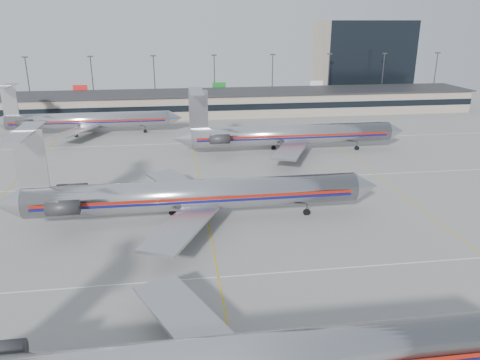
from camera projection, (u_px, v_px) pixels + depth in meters
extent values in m
plane|color=gray|center=(230.00, 339.00, 38.85)|extent=(260.00, 260.00, 0.00)
cube|color=silver|center=(218.00, 277.00, 48.21)|extent=(160.00, 0.15, 0.02)
cube|color=gray|center=(187.00, 104.00, 129.62)|extent=(160.00, 16.00, 6.00)
cube|color=black|center=(188.00, 109.00, 121.98)|extent=(160.00, 0.20, 1.60)
cube|color=#2D2D30|center=(187.00, 93.00, 128.62)|extent=(162.00, 17.00, 0.30)
cylinder|color=#38383D|center=(29.00, 84.00, 135.23)|extent=(0.30, 0.30, 15.00)
cube|color=#2D2D30|center=(25.00, 57.00, 132.76)|extent=(1.60, 0.40, 0.35)
cylinder|color=#38383D|center=(93.00, 83.00, 137.65)|extent=(0.30, 0.30, 15.00)
cube|color=#2D2D30|center=(90.00, 56.00, 135.18)|extent=(1.60, 0.40, 0.35)
cylinder|color=#38383D|center=(155.00, 82.00, 140.06)|extent=(0.30, 0.30, 15.00)
cube|color=#2D2D30|center=(153.00, 56.00, 137.59)|extent=(1.60, 0.40, 0.35)
cylinder|color=#38383D|center=(214.00, 81.00, 142.48)|extent=(0.30, 0.30, 15.00)
cube|color=#2D2D30|center=(214.00, 55.00, 140.01)|extent=(1.60, 0.40, 0.35)
cylinder|color=#38383D|center=(272.00, 80.00, 144.89)|extent=(0.30, 0.30, 15.00)
cube|color=#2D2D30|center=(273.00, 55.00, 142.42)|extent=(1.60, 0.40, 0.35)
cylinder|color=#38383D|center=(328.00, 79.00, 147.31)|extent=(0.30, 0.30, 15.00)
cube|color=#2D2D30|center=(330.00, 54.00, 144.84)|extent=(1.60, 0.40, 0.35)
cylinder|color=#38383D|center=(382.00, 78.00, 149.72)|extent=(0.30, 0.30, 15.00)
cube|color=#2D2D30|center=(385.00, 53.00, 147.25)|extent=(1.60, 0.40, 0.35)
cylinder|color=#38383D|center=(435.00, 77.00, 152.14)|extent=(0.30, 0.30, 15.00)
cube|color=#2D2D30|center=(438.00, 53.00, 149.67)|extent=(1.60, 0.40, 0.35)
cube|color=tan|center=(361.00, 58.00, 162.94)|extent=(30.00, 20.00, 25.00)
cube|color=#AAAAAF|center=(186.00, 317.00, 37.65)|extent=(9.18, 13.38, 0.32)
cylinder|color=#B7B7BC|center=(196.00, 195.00, 60.43)|extent=(42.53, 3.93, 3.93)
cone|color=#B7B7BC|center=(365.00, 186.00, 63.52)|extent=(3.40, 3.93, 3.93)
cone|color=#AAAAAF|center=(7.00, 204.00, 57.32)|extent=(3.83, 3.93, 3.93)
cube|color=maroon|center=(197.00, 199.00, 58.53)|extent=(40.41, 0.05, 0.37)
cube|color=#0C0E54|center=(197.00, 202.00, 58.67)|extent=(40.41, 0.05, 0.30)
cube|color=#AAAAAF|center=(179.00, 184.00, 67.46)|extent=(9.89, 14.42, 0.34)
cube|color=#AAAAAF|center=(181.00, 227.00, 53.53)|extent=(9.89, 14.42, 0.34)
cube|color=#AAAAAF|center=(30.00, 159.00, 55.98)|extent=(3.62, 0.27, 7.23)
cube|color=#AAAAAF|center=(23.00, 132.00, 54.83)|extent=(2.55, 11.16, 0.19)
cylinder|color=#2D2D30|center=(73.00, 190.00, 61.03)|extent=(3.83, 1.81, 1.81)
cylinder|color=#2D2D30|center=(63.00, 208.00, 55.35)|extent=(3.83, 1.81, 1.81)
cylinder|color=#2D2D30|center=(307.00, 209.00, 63.36)|extent=(0.21, 0.21, 1.75)
cylinder|color=#2D2D30|center=(173.00, 224.00, 58.54)|extent=(0.21, 0.21, 1.75)
cylinder|color=#2D2D30|center=(172.00, 209.00, 63.32)|extent=(0.21, 0.21, 1.75)
cylinder|color=black|center=(307.00, 212.00, 63.52)|extent=(0.96, 0.32, 0.96)
cylinder|color=#B7B7BC|center=(292.00, 135.00, 92.33)|extent=(39.88, 3.88, 3.88)
cone|color=#B7B7BC|center=(395.00, 131.00, 95.23)|extent=(3.36, 3.88, 3.88)
cone|color=#AAAAAF|center=(181.00, 138.00, 89.40)|extent=(3.78, 3.88, 3.88)
cube|color=maroon|center=(295.00, 136.00, 90.45)|extent=(37.88, 0.05, 0.37)
cube|color=#0C0E54|center=(295.00, 138.00, 90.59)|extent=(37.88, 0.05, 0.29)
cube|color=#AAAAAF|center=(274.00, 132.00, 99.26)|extent=(9.76, 14.23, 0.34)
cube|color=#AAAAAF|center=(291.00, 150.00, 85.51)|extent=(9.76, 14.23, 0.34)
cube|color=#AAAAAF|center=(198.00, 109.00, 88.07)|extent=(3.57, 0.26, 7.14)
cube|color=#AAAAAF|center=(196.00, 91.00, 86.94)|extent=(2.52, 11.02, 0.19)
cylinder|color=#2D2D30|center=(217.00, 132.00, 93.05)|extent=(3.78, 1.78, 1.78)
cylinder|color=#2D2D30|center=(220.00, 139.00, 87.45)|extent=(3.78, 1.78, 1.78)
cylinder|color=#2D2D30|center=(357.00, 146.00, 95.07)|extent=(0.21, 0.21, 1.73)
cylinder|color=#2D2D30|center=(279.00, 152.00, 90.46)|extent=(0.21, 0.21, 1.73)
cylinder|color=#2D2D30|center=(274.00, 146.00, 95.18)|extent=(0.21, 0.21, 1.73)
cylinder|color=black|center=(357.00, 148.00, 95.23)|extent=(0.94, 0.31, 0.94)
cylinder|color=#B7B7BC|center=(90.00, 120.00, 107.11)|extent=(36.17, 3.52, 3.52)
cone|color=#B7B7BC|center=(176.00, 118.00, 109.74)|extent=(3.05, 3.52, 3.52)
cube|color=maroon|center=(88.00, 121.00, 105.41)|extent=(34.36, 0.05, 0.33)
cube|color=#0C0E54|center=(88.00, 123.00, 105.53)|extent=(34.36, 0.05, 0.27)
cube|color=#AAAAAF|center=(86.00, 119.00, 113.40)|extent=(8.85, 12.90, 0.30)
cube|color=#AAAAAF|center=(76.00, 131.00, 100.93)|extent=(8.85, 12.90, 0.30)
cube|color=#AAAAAF|center=(9.00, 100.00, 103.25)|extent=(3.24, 0.24, 6.47)
cube|color=#AAAAAF|center=(6.00, 86.00, 102.23)|extent=(2.28, 9.99, 0.17)
cylinder|color=#2D2D30|center=(32.00, 118.00, 107.77)|extent=(3.43, 1.62, 1.62)
cylinder|color=#2D2D30|center=(25.00, 123.00, 102.69)|extent=(3.43, 1.62, 1.62)
cylinder|color=#2D2D30|center=(145.00, 129.00, 109.60)|extent=(0.19, 0.19, 1.57)
cylinder|color=#2D2D30|center=(76.00, 134.00, 105.42)|extent=(0.19, 0.19, 1.57)
cylinder|color=#2D2D30|center=(80.00, 129.00, 109.69)|extent=(0.19, 0.19, 1.57)
cylinder|color=black|center=(145.00, 131.00, 109.75)|extent=(0.86, 0.29, 0.86)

